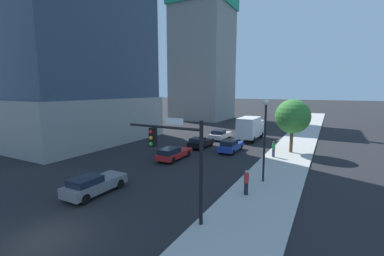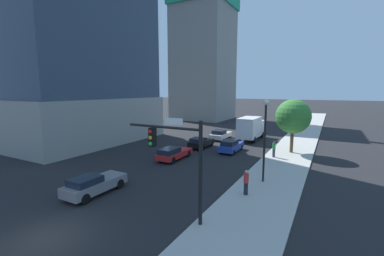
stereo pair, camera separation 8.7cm
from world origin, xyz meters
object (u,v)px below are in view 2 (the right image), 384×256
object	(u,v)px
car_black	(201,142)
pedestrian_green_shirt	(274,149)
traffic_light_pole	(176,151)
car_blue	(231,146)
car_silver	(220,135)
car_red	(173,153)
pedestrian_red_shirt	(246,182)
street_lamp	(265,129)
box_truck	(251,127)
construction_building	(204,53)
street_tree	(293,117)
car_gray	(94,184)

from	to	relation	value
car_black	pedestrian_green_shirt	size ratio (longest dim) A/B	2.39
traffic_light_pole	car_blue	size ratio (longest dim) A/B	1.30
car_silver	car_red	bearing A→B (deg)	-90.00
pedestrian_red_shirt	street_lamp	bearing A→B (deg)	82.29
car_silver	pedestrian_red_shirt	bearing A→B (deg)	-62.95
street_lamp	car_blue	distance (m)	10.88
traffic_light_pole	box_truck	distance (m)	25.12
construction_building	car_silver	distance (m)	31.32
car_blue	street_tree	bearing A→B (deg)	21.81
construction_building	car_silver	world-z (taller)	construction_building
pedestrian_red_shirt	car_blue	bearing A→B (deg)	114.54
street_tree	traffic_light_pole	bearing A→B (deg)	-100.05
car_gray	pedestrian_red_shirt	size ratio (longest dim) A/B	2.61
street_tree	box_truck	bearing A→B (deg)	138.09
car_silver	street_lamp	bearing A→B (deg)	-57.25
car_blue	pedestrian_red_shirt	world-z (taller)	pedestrian_red_shirt
construction_building	car_blue	bearing A→B (deg)	-58.74
car_silver	pedestrian_green_shirt	distance (m)	11.62
car_silver	car_red	xyz separation A→B (m)	(0.00, -12.82, 0.01)
street_lamp	box_truck	xyz separation A→B (m)	(-5.75, 16.75, -2.41)
traffic_light_pole	car_silver	distance (m)	24.59
street_tree	car_gray	xyz separation A→B (m)	(-10.38, -18.86, -3.51)
construction_building	pedestrian_green_shirt	xyz separation A→B (m)	(23.20, -30.59, -15.09)
street_tree	pedestrian_red_shirt	distance (m)	14.59
street_lamp	car_black	distance (m)	13.61
traffic_light_pole	car_blue	distance (m)	17.21
street_lamp	car_silver	world-z (taller)	street_lamp
pedestrian_red_shirt	traffic_light_pole	bearing A→B (deg)	-115.73
construction_building	street_lamp	world-z (taller)	construction_building
street_lamp	car_black	world-z (taller)	street_lamp
car_red	traffic_light_pole	bearing A→B (deg)	-56.49
car_black	pedestrian_red_shirt	bearing A→B (deg)	-51.68
construction_building	pedestrian_red_shirt	distance (m)	50.17
pedestrian_red_shirt	pedestrian_green_shirt	distance (m)	11.09
car_blue	car_red	bearing A→B (deg)	-123.50
pedestrian_red_shirt	car_gray	bearing A→B (deg)	-153.58
car_blue	construction_building	bearing A→B (deg)	121.26
street_tree	pedestrian_red_shirt	xyz separation A→B (m)	(-1.00, -14.20, -3.21)
construction_building	box_truck	bearing A→B (deg)	-50.12
car_blue	box_truck	size ratio (longest dim) A/B	0.63
construction_building	pedestrian_green_shirt	bearing A→B (deg)	-52.82
construction_building	car_silver	bearing A→B (deg)	-58.72
traffic_light_pole	construction_building	bearing A→B (deg)	114.37
car_blue	pedestrian_red_shirt	distance (m)	12.83
car_gray	box_truck	world-z (taller)	box_truck
pedestrian_green_shirt	street_lamp	bearing A→B (deg)	-84.55
street_lamp	box_truck	size ratio (longest dim) A/B	0.94
traffic_light_pole	car_red	bearing A→B (deg)	123.51
street_tree	car_gray	distance (m)	21.81
car_black	box_truck	xyz separation A→B (m)	(4.05, 8.01, 1.15)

